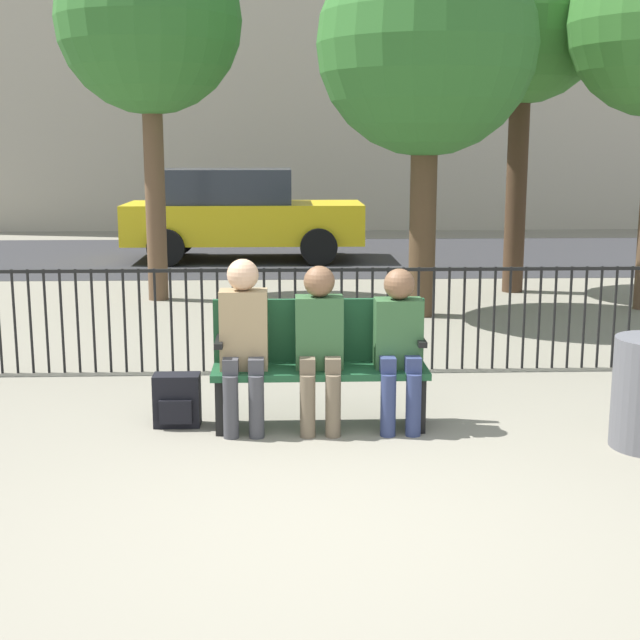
% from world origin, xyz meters
% --- Properties ---
extents(ground_plane, '(80.00, 80.00, 0.00)m').
position_xyz_m(ground_plane, '(0.00, 0.00, 0.00)').
color(ground_plane, gray).
extents(park_bench, '(1.56, 0.45, 0.92)m').
position_xyz_m(park_bench, '(0.00, 1.78, 0.49)').
color(park_bench, '#194728').
rests_on(park_bench, ground).
extents(seated_person_0, '(0.34, 0.39, 1.25)m').
position_xyz_m(seated_person_0, '(-0.55, 1.66, 0.70)').
color(seated_person_0, '#3D3D42').
rests_on(seated_person_0, ground).
extents(seated_person_1, '(0.34, 0.39, 1.19)m').
position_xyz_m(seated_person_1, '(-0.01, 1.65, 0.68)').
color(seated_person_1, brown).
rests_on(seated_person_1, ground).
extents(seated_person_2, '(0.34, 0.39, 1.17)m').
position_xyz_m(seated_person_2, '(0.56, 1.65, 0.66)').
color(seated_person_2, navy).
rests_on(seated_person_2, ground).
extents(backpack, '(0.34, 0.23, 0.39)m').
position_xyz_m(backpack, '(-1.05, 1.77, 0.19)').
color(backpack, black).
rests_on(backpack, ground).
extents(fence_railing, '(9.01, 0.03, 0.95)m').
position_xyz_m(fence_railing, '(-0.02, 3.38, 0.56)').
color(fence_railing, black).
rests_on(fence_railing, ground).
extents(tree_0, '(2.35, 2.35, 4.76)m').
position_xyz_m(tree_0, '(-1.95, 7.29, 3.55)').
color(tree_0, brown).
rests_on(tree_0, ground).
extents(tree_1, '(2.29, 2.29, 4.87)m').
position_xyz_m(tree_1, '(2.95, 7.76, 3.68)').
color(tree_1, '#422D1E').
rests_on(tree_1, ground).
extents(tree_2, '(2.54, 2.54, 4.44)m').
position_xyz_m(tree_2, '(1.39, 6.02, 3.14)').
color(tree_2, '#4C3823').
rests_on(tree_2, ground).
extents(street_surface, '(24.00, 6.00, 0.01)m').
position_xyz_m(street_surface, '(0.00, 12.00, 0.00)').
color(street_surface, '#2B2B2D').
rests_on(street_surface, ground).
extents(parked_car_0, '(4.20, 1.94, 1.62)m').
position_xyz_m(parked_car_0, '(-1.07, 11.49, 0.84)').
color(parked_car_0, yellow).
rests_on(parked_car_0, ground).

